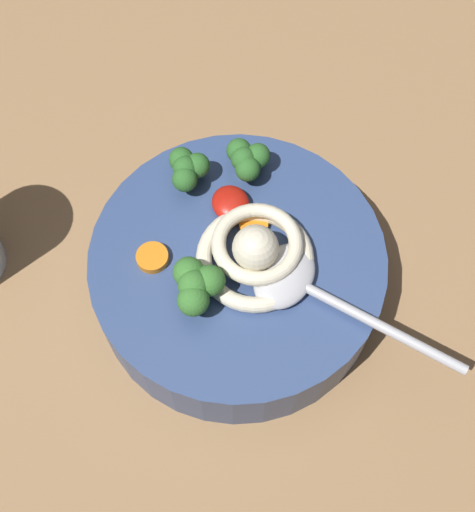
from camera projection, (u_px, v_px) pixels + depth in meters
table_slab at (266, 275)px, 62.10cm from camera, size 95.08×95.08×4.06cm
soup_bowl at (237, 272)px, 56.49cm from camera, size 24.00×24.00×6.13cm
noodle_pile at (256, 252)px, 52.57cm from camera, size 10.27×10.07×4.13cm
soup_spoon at (300, 284)px, 51.85cm from camera, size 15.54×13.41×1.60cm
chili_sauce_dollop at (231, 203)px, 55.16cm from camera, size 3.41×3.07×1.53cm
broccoli_floret_left at (248, 159)px, 55.61cm from camera, size 4.11×3.54×3.25cm
broccoli_floret_beside_noodles at (196, 285)px, 50.12cm from camera, size 4.74×4.08×3.75cm
broccoli_floret_rear at (187, 168)px, 55.20cm from camera, size 4.08×3.51×3.22cm
carrot_slice_near_spoon at (254, 225)px, 54.78cm from camera, size 2.39×2.39×0.63cm
carrot_slice_beside_chili at (152, 258)px, 53.38cm from camera, size 2.57×2.57×0.70cm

